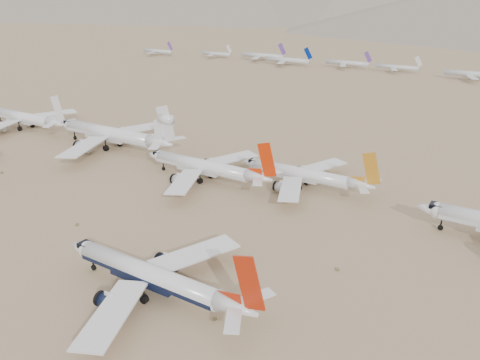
# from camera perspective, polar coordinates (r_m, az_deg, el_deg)

# --- Properties ---
(ground) EXTENTS (7000.00, 7000.00, 0.00)m
(ground) POSITION_cam_1_polar(r_m,az_deg,el_deg) (107.23, -14.61, -12.30)
(ground) COLOR #7E6849
(ground) RESTS_ON ground
(main_airliner) EXTENTS (47.98, 46.86, 16.93)m
(main_airliner) POSITION_cam_1_polar(r_m,az_deg,el_deg) (99.48, -10.28, -11.61)
(main_airliner) COLOR white
(main_airliner) RESTS_ON ground
(row2_gold_tail) EXTENTS (44.91, 43.92, 15.99)m
(row2_gold_tail) POSITION_cam_1_polar(r_m,az_deg,el_deg) (152.30, 7.96, 0.61)
(row2_gold_tail) COLOR white
(row2_gold_tail) RESTS_ON ground
(row2_orange_tail) EXTENTS (48.84, 47.77, 17.42)m
(row2_orange_tail) POSITION_cam_1_polar(r_m,az_deg,el_deg) (156.68, -4.08, 1.55)
(row2_orange_tail) COLOR white
(row2_orange_tail) RESTS_ON ground
(row2_white_trijet) EXTENTS (60.65, 59.28, 21.49)m
(row2_white_trijet) POSITION_cam_1_polar(r_m,az_deg,el_deg) (195.96, -15.06, 5.40)
(row2_white_trijet) COLOR white
(row2_white_trijet) RESTS_ON ground
(row2_white_twin) EXTENTS (52.28, 51.16, 18.68)m
(row2_white_twin) POSITION_cam_1_polar(r_m,az_deg,el_deg) (240.07, -24.69, 6.85)
(row2_white_twin) COLOR white
(row2_white_twin) RESTS_ON ground
(distant_storage_row) EXTENTS (475.18, 60.83, 15.80)m
(distant_storage_row) POSITION_cam_1_polar(r_m,az_deg,el_deg) (407.59, 17.54, 13.07)
(distant_storage_row) COLOR silver
(distant_storage_row) RESTS_ON ground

